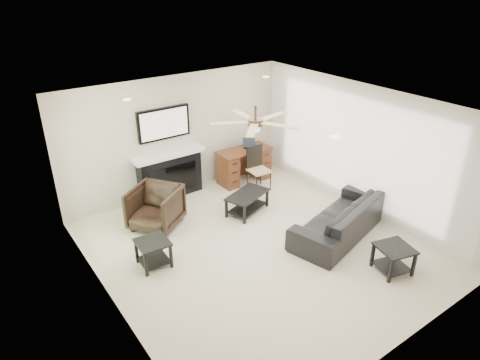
{
  "coord_description": "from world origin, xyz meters",
  "views": [
    {
      "loc": [
        -3.81,
        -4.81,
        4.29
      ],
      "look_at": [
        0.06,
        0.58,
        1.07
      ],
      "focal_mm": 32.0,
      "sensor_mm": 36.0,
      "label": 1
    }
  ],
  "objects_px": {
    "sofa": "(340,218)",
    "armchair": "(155,208)",
    "coffee_table": "(247,203)",
    "desk": "(244,165)",
    "fireplace_unit": "(169,154)"
  },
  "relations": [
    {
      "from": "sofa",
      "to": "armchair",
      "type": "height_order",
      "value": "armchair"
    },
    {
      "from": "armchair",
      "to": "coffee_table",
      "type": "xyz_separation_m",
      "value": [
        1.7,
        -0.55,
        -0.19
      ]
    },
    {
      "from": "coffee_table",
      "to": "desk",
      "type": "bearing_deg",
      "value": 36.7
    },
    {
      "from": "sofa",
      "to": "armchair",
      "type": "distance_m",
      "value": 3.37
    },
    {
      "from": "sofa",
      "to": "coffee_table",
      "type": "distance_m",
      "value": 1.84
    },
    {
      "from": "armchair",
      "to": "fireplace_unit",
      "type": "distance_m",
      "value": 1.34
    },
    {
      "from": "sofa",
      "to": "fireplace_unit",
      "type": "distance_m",
      "value": 3.62
    },
    {
      "from": "armchair",
      "to": "desk",
      "type": "distance_m",
      "value": 2.56
    },
    {
      "from": "sofa",
      "to": "armchair",
      "type": "relative_size",
      "value": 2.59
    },
    {
      "from": "armchair",
      "to": "fireplace_unit",
      "type": "xyz_separation_m",
      "value": [
        0.79,
        0.92,
        0.56
      ]
    },
    {
      "from": "fireplace_unit",
      "to": "desk",
      "type": "relative_size",
      "value": 1.57
    },
    {
      "from": "armchair",
      "to": "fireplace_unit",
      "type": "height_order",
      "value": "fireplace_unit"
    },
    {
      "from": "fireplace_unit",
      "to": "desk",
      "type": "distance_m",
      "value": 1.81
    },
    {
      "from": "armchair",
      "to": "coffee_table",
      "type": "bearing_deg",
      "value": 37.03
    },
    {
      "from": "fireplace_unit",
      "to": "coffee_table",
      "type": "bearing_deg",
      "value": -58.4
    }
  ]
}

